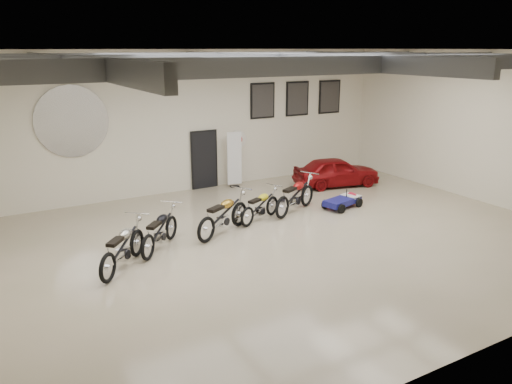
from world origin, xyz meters
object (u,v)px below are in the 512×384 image
motorcycle_silver (122,246)px  motorcycle_yellow (260,205)px  banner_stand (234,161)px  motorcycle_red (295,195)px  vintage_car (336,171)px  motorcycle_gold (223,214)px  motorcycle_black (160,230)px  go_kart (345,198)px

motorcycle_silver → motorcycle_yellow: (4.52, 1.34, -0.07)m
banner_stand → motorcycle_red: bearing=-75.7°
banner_stand → vintage_car: banner_stand is taller
motorcycle_gold → motorcycle_yellow: 1.52m
motorcycle_gold → motorcycle_black: bearing=157.9°
motorcycle_gold → go_kart: 4.57m
motorcycle_black → motorcycle_gold: size_ratio=0.92×
motorcycle_black → motorcycle_gold: bearing=-40.7°
motorcycle_silver → motorcycle_yellow: bearing=-32.0°
motorcycle_yellow → motorcycle_red: size_ratio=0.85×
banner_stand → go_kart: size_ratio=1.20×
motorcycle_yellow → motorcycle_red: bearing=-18.7°
motorcycle_black → motorcycle_gold: 1.93m
motorcycle_silver → motorcycle_yellow: size_ratio=1.15×
motorcycle_black → motorcycle_yellow: 3.43m
motorcycle_silver → motorcycle_black: motorcycle_silver is taller
motorcycle_red → vintage_car: size_ratio=0.68×
banner_stand → motorcycle_black: banner_stand is taller
vintage_car → motorcycle_red: bearing=133.5°
motorcycle_silver → vintage_car: motorcycle_silver is taller
motorcycle_black → vintage_car: bearing=-27.7°
motorcycle_yellow → vintage_car: 4.94m
go_kart → motorcycle_silver: bearing=174.7°
motorcycle_silver → motorcycle_gold: motorcycle_gold is taller
motorcycle_red → vintage_car: (3.13, 1.87, -0.02)m
motorcycle_gold → go_kart: motorcycle_gold is taller
motorcycle_black → banner_stand: bearing=-1.7°
motorcycle_silver → vintage_car: size_ratio=0.66×
motorcycle_red → vintage_car: motorcycle_red is taller
vintage_car → go_kart: bearing=160.6°
banner_stand → motorcycle_yellow: bearing=-96.3°
motorcycle_silver → vintage_car: 9.63m
motorcycle_red → go_kart: size_ratio=1.31×
motorcycle_gold → go_kart: (4.55, 0.23, -0.28)m
go_kart → vintage_car: size_ratio=0.52×
motorcycle_gold → banner_stand: bearing=31.2°
motorcycle_red → vintage_car: 3.65m
go_kart → motorcycle_gold: bearing=169.2°
motorcycle_gold → motorcycle_red: motorcycle_gold is taller
motorcycle_black → motorcycle_gold: motorcycle_gold is taller
motorcycle_red → vintage_car: bearing=5.2°
motorcycle_yellow → motorcycle_silver: bearing=171.4°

